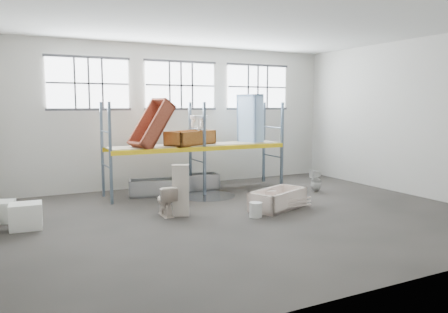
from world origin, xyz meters
TOP-DOWN VIEW (x-y plane):
  - floor at (0.00, 0.00)m, footprint 12.00×10.00m
  - ceiling at (0.00, 0.00)m, footprint 12.00×10.00m
  - wall_back at (0.00, 5.05)m, footprint 12.00×0.10m
  - wall_front at (0.00, -5.05)m, footprint 12.00×0.10m
  - wall_right at (6.05, 0.00)m, footprint 0.10×10.00m
  - window_left at (-3.20, 4.94)m, footprint 2.60×0.04m
  - window_mid at (0.00, 4.94)m, footprint 2.60×0.04m
  - window_right at (3.20, 4.94)m, footprint 2.60×0.04m
  - rack_upright_la at (-3.00, 2.90)m, footprint 0.08×0.08m
  - rack_upright_lb at (-3.00, 4.10)m, footprint 0.08×0.08m
  - rack_upright_ma at (0.00, 2.90)m, footprint 0.08×0.08m
  - rack_upright_mb at (0.00, 4.10)m, footprint 0.08×0.08m
  - rack_upright_ra at (3.00, 2.90)m, footprint 0.08×0.08m
  - rack_upright_rb at (3.00, 4.10)m, footprint 0.08×0.08m
  - rack_beam_front at (0.00, 2.90)m, footprint 6.00×0.10m
  - rack_beam_back at (0.00, 4.10)m, footprint 6.00×0.10m
  - shelf_deck at (0.00, 3.50)m, footprint 5.90×1.10m
  - wet_patch at (0.00, 2.70)m, footprint 1.80×1.80m
  - bathtub_beige at (1.08, 0.25)m, footprint 1.99×1.50m
  - cistern_spare at (0.97, 0.54)m, footprint 0.42×0.29m
  - sink_in_tub at (0.50, 0.53)m, footprint 0.53×0.53m
  - toilet_beige at (-2.02, 0.91)m, footprint 0.49×0.81m
  - cistern_tall at (-1.66, 0.74)m, footprint 0.51×0.42m
  - toilet_white at (3.56, 1.68)m, footprint 0.40×0.40m
  - steel_tub_left at (-1.58, 3.52)m, footprint 1.56×0.98m
  - steel_tub_right at (0.13, 3.85)m, footprint 1.53×0.84m
  - rust_tub_flat at (-0.24, 3.50)m, footprint 1.89×1.45m
  - rust_tub_tilted at (-1.60, 3.34)m, footprint 1.52×1.13m
  - sink_on_shelf at (-0.03, 3.27)m, footprint 0.60×0.47m
  - blue_tub_upright at (2.10, 3.59)m, footprint 0.81×0.97m
  - bucket at (0.02, -0.30)m, footprint 0.44×0.44m
  - carton_near at (-5.37, 1.22)m, footprint 0.76×0.66m
  - carton_far at (-5.91, 2.16)m, footprint 0.73×0.73m

SIDE VIEW (x-z plane):
  - floor at x=0.00m, z-range -0.10..0.00m
  - wet_patch at x=0.00m, z-range 0.00..0.00m
  - sink_in_tub at x=0.50m, z-range 0.09..0.23m
  - bucket at x=0.02m, z-range 0.00..0.39m
  - carton_far at x=-5.91m, z-range 0.00..0.52m
  - steel_tub_left at x=-1.58m, z-range 0.00..0.53m
  - bathtub_beige at x=1.08m, z-range 0.00..0.53m
  - steel_tub_right at x=0.13m, z-range 0.00..0.53m
  - cistern_spare at x=0.97m, z-range 0.10..0.46m
  - carton_near at x=-5.37m, z-range 0.00..0.61m
  - toilet_white at x=3.56m, z-range 0.00..0.75m
  - toilet_beige at x=-2.02m, z-range 0.00..0.81m
  - cistern_tall at x=-1.66m, z-range 0.00..1.35m
  - rack_upright_la at x=-3.00m, z-range 0.00..3.00m
  - rack_upright_lb at x=-3.00m, z-range 0.00..3.00m
  - rack_upright_ma at x=0.00m, z-range 0.00..3.00m
  - rack_upright_mb at x=0.00m, z-range 0.00..3.00m
  - rack_upright_ra at x=3.00m, z-range 0.00..3.00m
  - rack_upright_rb at x=3.00m, z-range 0.00..3.00m
  - rack_beam_front at x=0.00m, z-range 1.43..1.57m
  - rack_beam_back at x=0.00m, z-range 1.43..1.57m
  - shelf_deck at x=0.00m, z-range 1.57..1.59m
  - rust_tub_flat at x=-0.24m, z-range 1.58..2.06m
  - sink_on_shelf at x=-0.03m, z-range 1.83..2.36m
  - rust_tub_tilted at x=-1.60m, z-range 1.47..3.12m
  - blue_tub_upright at x=2.10m, z-range 1.50..3.29m
  - wall_back at x=0.00m, z-range 0.00..5.00m
  - wall_front at x=0.00m, z-range 0.00..5.00m
  - wall_right at x=6.05m, z-range 0.00..5.00m
  - window_left at x=-3.20m, z-range 2.80..4.40m
  - window_mid at x=0.00m, z-range 2.80..4.40m
  - window_right at x=3.20m, z-range 2.80..4.40m
  - ceiling at x=0.00m, z-range 5.00..5.10m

